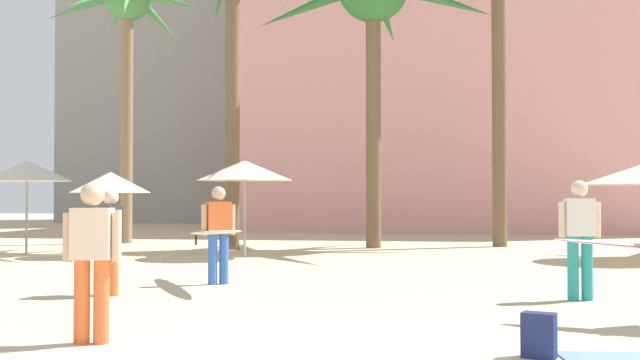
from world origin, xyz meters
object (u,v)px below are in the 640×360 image
(palm_tree_far_left, at_px, (127,17))
(person_far_left, at_px, (580,234))
(cafe_umbrella_4, at_px, (27,171))
(cafe_umbrella_3, at_px, (110,182))
(palm_tree_far_right, at_px, (373,4))
(person_far_right, at_px, (110,237))
(person_mid_right, at_px, (92,255))
(cafe_umbrella_2, at_px, (245,171))
(person_near_left, at_px, (216,231))
(backpack, at_px, (539,336))

(palm_tree_far_left, distance_m, person_far_left, 18.19)
(cafe_umbrella_4, bearing_deg, person_far_left, -29.94)
(cafe_umbrella_3, bearing_deg, palm_tree_far_left, 108.85)
(palm_tree_far_right, distance_m, person_far_right, 13.36)
(person_far_left, relative_size, person_mid_right, 1.06)
(palm_tree_far_left, distance_m, person_mid_right, 18.52)
(cafe_umbrella_2, bearing_deg, cafe_umbrella_4, 176.03)
(palm_tree_far_right, height_order, cafe_umbrella_2, palm_tree_far_right)
(palm_tree_far_right, bearing_deg, palm_tree_far_left, 171.70)
(person_near_left, xyz_separation_m, person_mid_right, (0.16, -5.10, -0.01))
(backpack, bearing_deg, person_far_left, 4.95)
(person_near_left, distance_m, person_far_left, 5.83)
(person_far_left, bearing_deg, person_far_right, -92.72)
(palm_tree_far_left, xyz_separation_m, cafe_umbrella_4, (-0.76, -4.78, -5.25))
(backpack, distance_m, person_far_left, 4.31)
(cafe_umbrella_2, bearing_deg, palm_tree_far_right, 53.88)
(palm_tree_far_right, xyz_separation_m, person_far_left, (3.75, -10.90, -6.30))
(cafe_umbrella_4, bearing_deg, person_far_right, -53.36)
(backpack, height_order, person_near_left, person_near_left)
(palm_tree_far_right, height_order, person_mid_right, palm_tree_far_right)
(palm_tree_far_left, bearing_deg, cafe_umbrella_3, -71.15)
(cafe_umbrella_2, bearing_deg, palm_tree_far_left, 135.42)
(person_far_left, relative_size, person_far_right, 1.08)
(person_near_left, bearing_deg, person_far_right, -72.87)
(cafe_umbrella_2, height_order, backpack, cafe_umbrella_2)
(palm_tree_far_right, distance_m, person_near_left, 11.85)
(cafe_umbrella_3, height_order, backpack, cafe_umbrella_3)
(palm_tree_far_left, bearing_deg, person_mid_right, -68.42)
(cafe_umbrella_2, bearing_deg, backpack, -63.35)
(palm_tree_far_right, relative_size, cafe_umbrella_4, 3.59)
(cafe_umbrella_4, height_order, person_near_left, cafe_umbrella_4)
(palm_tree_far_right, xyz_separation_m, person_mid_right, (-1.82, -14.92, -6.35))
(cafe_umbrella_3, height_order, person_far_right, cafe_umbrella_3)
(palm_tree_far_left, height_order, person_far_left, palm_tree_far_left)
(cafe_umbrella_4, relative_size, person_mid_right, 1.50)
(cafe_umbrella_2, distance_m, person_near_left, 6.02)
(palm_tree_far_right, distance_m, cafe_umbrella_2, 7.10)
(palm_tree_far_right, xyz_separation_m, backpack, (2.59, -14.98, -7.05))
(cafe_umbrella_3, relative_size, person_near_left, 0.77)
(person_far_right, bearing_deg, person_near_left, -179.79)
(palm_tree_far_left, xyz_separation_m, cafe_umbrella_3, (1.83, -5.36, -5.57))
(palm_tree_far_left, bearing_deg, person_far_right, -68.28)
(palm_tree_far_right, xyz_separation_m, person_far_right, (-3.21, -11.30, -6.37))
(cafe_umbrella_4, xyz_separation_m, person_mid_right, (7.13, -11.34, -1.29))
(person_near_left, bearing_deg, cafe_umbrella_4, -164.80)
(person_far_left, bearing_deg, cafe_umbrella_3, -129.67)
(palm_tree_far_right, xyz_separation_m, person_near_left, (-1.98, -9.82, -6.34))
(person_near_left, relative_size, person_far_right, 1.73)
(cafe_umbrella_3, relative_size, person_mid_right, 1.30)
(cafe_umbrella_2, bearing_deg, person_mid_right, -84.24)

